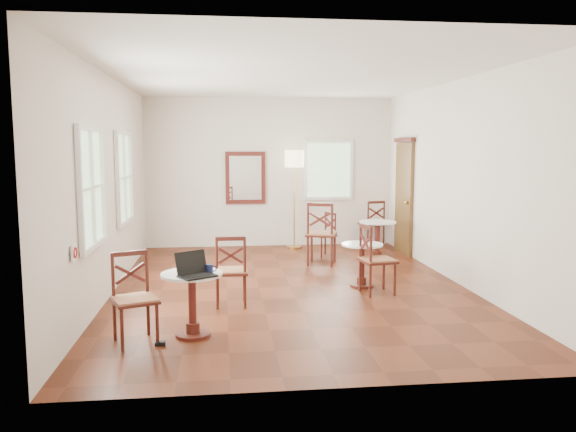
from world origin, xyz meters
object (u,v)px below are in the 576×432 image
Objects in this scene: chair_mid_b at (376,259)px; laptop at (195,270)px; chair_near_a at (231,271)px; power_adapter at (160,344)px; navy_mug at (210,269)px; cafe_table_back at (378,236)px; mouse at (208,271)px; cafe_table_mid at (362,260)px; water_glass at (195,267)px; floor_lamp at (294,165)px; cafe_table_near at (192,297)px; chair_near_b at (134,298)px; chair_mid_a at (321,233)px; chair_back_b at (324,234)px; chair_back_a at (373,223)px.

chair_mid_b is 2.15× the size of laptop.
power_adapter is at bearing 62.18° from chair_near_a.
chair_mid_b is 9.15× the size of power_adapter.
chair_near_a is at bearing 78.38° from navy_mug.
cafe_table_back is 4.84m from mouse.
water_glass is (-2.30, -1.84, 0.35)m from cafe_table_mid.
floor_lamp reaches higher than power_adapter.
water_glass is (0.03, 0.08, 0.32)m from cafe_table_near.
cafe_table_mid reaches higher than power_adapter.
floor_lamp is 5.45m from water_glass.
navy_mug is at bearing -15.67° from chair_near_b.
chair_mid_a reaches higher than chair_mid_b.
navy_mug is at bearing 116.38° from chair_mid_b.
chair_back_b is at bearing 64.89° from navy_mug.
chair_mid_a is 0.77m from chair_back_b.
mouse reaches higher than cafe_table_back.
floor_lamp is at bearing -62.81° from chair_mid_a.
mouse is (0.17, -0.01, 0.28)m from cafe_table_near.
power_adapter is at bearing -158.57° from mouse.
cafe_table_mid is 1.65m from chair_mid_a.
chair_near_a is 1.12× the size of chair_back_b.
water_glass is at bearing 78.28° from chair_mid_a.
mouse is (-2.25, -1.53, 0.23)m from chair_mid_b.
chair_back_a is 1.16× the size of chair_back_b.
laptop is at bearing 116.72° from chair_mid_b.
chair_mid_a is 0.55× the size of floor_lamp.
navy_mug is at bearing -43.73° from mouse.
cafe_table_mid is 0.32× the size of floor_lamp.
chair_near_a is at bearing -55.22° from chair_back_b.
cafe_table_mid is 3.45m from power_adapter.
mouse is at bearing 46.77° from chair_back_a.
cafe_table_mid is at bearing 38.74° from water_glass.
cafe_table_back is at bearing 53.08° from navy_mug.
cafe_table_mid is 0.67× the size of chair_back_a.
chair_back_a reaches higher than power_adapter.
water_glass is 0.87m from power_adapter.
chair_back_b is 4.73m from water_glass.
cafe_table_near is 4.93m from cafe_table_back.
chair_mid_a reaches higher than laptop.
water_glass is at bearing 144.23° from navy_mug.
chair_mid_b is (2.42, 1.52, 0.05)m from cafe_table_near.
chair_back_a is 1.49m from chair_back_b.
chair_mid_b reaches higher than chair_back_b.
chair_back_a reaches higher than chair_near_a.
cafe_table_mid is 6.02× the size of power_adapter.
cafe_table_near is at bearing 71.89° from laptop.
chair_back_a reaches higher than water_glass.
floor_lamp reaches higher than laptop.
floor_lamp is at bearing 73.28° from navy_mug.
chair_near_b is 8.93× the size of power_adapter.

